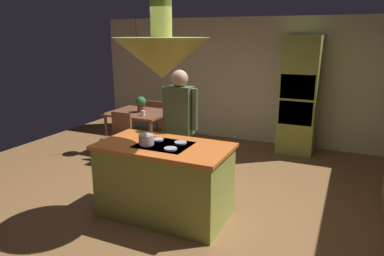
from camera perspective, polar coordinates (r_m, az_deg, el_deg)
name	(u,v)px	position (r m, az deg, el deg)	size (l,w,h in m)	color
ground	(173,207)	(4.78, -3.16, -12.69)	(8.16, 8.16, 0.00)	olive
wall_back	(248,81)	(7.52, 9.05, 7.58)	(6.80, 0.10, 2.55)	beige
kitchen_island	(165,180)	(4.42, -4.45, -8.39)	(1.61, 0.88, 0.95)	#939E42
oven_tower	(299,96)	(6.93, 16.88, 5.03)	(0.66, 0.62, 2.20)	#939E42
dining_table	(140,117)	(6.91, -8.47, 1.82)	(1.11, 0.94, 0.76)	brown
person_at_island	(180,123)	(4.90, -1.95, 0.74)	(0.53, 0.23, 1.75)	tan
range_hood	(162,55)	(4.07, -4.89, 11.58)	(1.10, 1.10, 1.00)	#939E42
pendant_light_over_table	(137,54)	(6.75, -8.86, 11.77)	(0.32, 0.32, 0.82)	#E0B266
chair_facing_island	(119,134)	(6.40, -11.75, -0.88)	(0.40, 0.40, 0.87)	brown
chair_by_back_wall	(158,117)	(7.52, -5.58, 1.72)	(0.40, 0.40, 0.87)	brown
potted_plant_on_table	(141,103)	(6.86, -8.25, 3.98)	(0.20, 0.20, 0.30)	#99382D
cup_on_table	(143,113)	(6.57, -7.90, 2.40)	(0.07, 0.07, 0.09)	white
cooking_pot_on_cooktop	(146,140)	(4.21, -7.37, -1.86)	(0.18, 0.18, 0.12)	#B2B2B7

